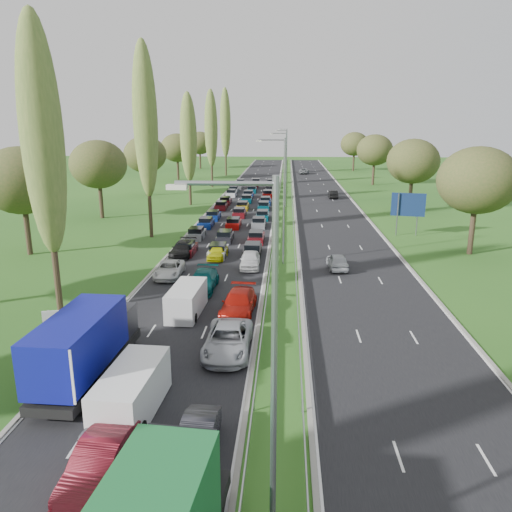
# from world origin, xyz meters

# --- Properties ---
(ground) EXTENTS (260.00, 260.00, 0.00)m
(ground) POSITION_xyz_m (4.50, 80.00, 0.00)
(ground) COLOR #224D18
(ground) RESTS_ON ground
(near_carriageway) EXTENTS (10.50, 215.00, 0.04)m
(near_carriageway) POSITION_xyz_m (-2.25, 82.50, 0.00)
(near_carriageway) COLOR black
(near_carriageway) RESTS_ON ground
(far_carriageway) EXTENTS (10.50, 215.00, 0.04)m
(far_carriageway) POSITION_xyz_m (11.25, 82.50, 0.00)
(far_carriageway) COLOR black
(far_carriageway) RESTS_ON ground
(central_reservation) EXTENTS (2.36, 215.00, 0.32)m
(central_reservation) POSITION_xyz_m (4.50, 82.50, 0.55)
(central_reservation) COLOR gray
(central_reservation) RESTS_ON ground
(lamp_columns) EXTENTS (0.18, 140.18, 12.00)m
(lamp_columns) POSITION_xyz_m (4.50, 78.00, 6.00)
(lamp_columns) COLOR gray
(lamp_columns) RESTS_ON ground
(poplar_row) EXTENTS (2.80, 127.80, 22.44)m
(poplar_row) POSITION_xyz_m (-11.50, 68.17, 12.39)
(poplar_row) COLOR #2D2116
(poplar_row) RESTS_ON ground
(woodland_left) EXTENTS (8.00, 166.00, 11.10)m
(woodland_left) POSITION_xyz_m (-22.00, 62.63, 7.68)
(woodland_left) COLOR #2D2116
(woodland_left) RESTS_ON ground
(woodland_right) EXTENTS (8.00, 153.00, 11.10)m
(woodland_right) POSITION_xyz_m (24.00, 66.67, 7.68)
(woodland_right) COLOR #2D2116
(woodland_right) RESTS_ON ground
(traffic_queue_fill) EXTENTS (9.10, 67.70, 0.80)m
(traffic_queue_fill) POSITION_xyz_m (-2.24, 77.51, 0.44)
(traffic_queue_fill) COLOR #590F14
(traffic_queue_fill) RESTS_ON ground
(near_car_2) EXTENTS (2.52, 5.03, 1.37)m
(near_car_2) POSITION_xyz_m (-5.59, 38.01, 0.70)
(near_car_2) COLOR silver
(near_car_2) RESTS_ON near_carriageway
(near_car_3) EXTENTS (2.30, 5.19, 1.48)m
(near_car_3) POSITION_xyz_m (-5.87, 45.36, 0.76)
(near_car_3) COLOR black
(near_car_3) RESTS_ON near_carriageway
(near_car_5) EXTENTS (1.88, 4.87, 1.58)m
(near_car_5) POSITION_xyz_m (-2.16, 11.84, 0.81)
(near_car_5) COLOR #5C0F19
(near_car_5) RESTS_ON near_carriageway
(near_car_6) EXTENTS (2.53, 5.10, 1.39)m
(near_car_6) POSITION_xyz_m (-2.50, 14.90, 0.72)
(near_car_6) COLOR gray
(near_car_6) RESTS_ON near_carriageway
(near_car_7) EXTENTS (2.28, 5.36, 1.54)m
(near_car_7) POSITION_xyz_m (-2.01, 34.58, 0.79)
(near_car_7) COLOR #054B4C
(near_car_7) RESTS_ON near_carriageway
(near_car_8) EXTENTS (1.91, 4.18, 1.39)m
(near_car_8) POSITION_xyz_m (-2.13, 44.40, 0.71)
(near_car_8) COLOR #B6BA0C
(near_car_8) RESTS_ON near_carriageway
(near_car_9) EXTENTS (1.50, 4.13, 1.35)m
(near_car_9) POSITION_xyz_m (1.24, 13.80, 0.70)
(near_car_9) COLOR black
(near_car_9) RESTS_ON near_carriageway
(near_car_10) EXTENTS (2.68, 5.80, 1.61)m
(near_car_10) POSITION_xyz_m (1.41, 23.11, 0.83)
(near_car_10) COLOR #9DA0A6
(near_car_10) RESTS_ON near_carriageway
(near_car_11) EXTENTS (2.53, 5.60, 1.59)m
(near_car_11) POSITION_xyz_m (1.43, 29.45, 0.82)
(near_car_11) COLOR #9F1209
(near_car_11) RESTS_ON near_carriageway
(near_car_12) EXTENTS (1.97, 4.62, 1.56)m
(near_car_12) POSITION_xyz_m (1.38, 41.34, 0.80)
(near_car_12) COLOR silver
(near_car_12) RESTS_ON near_carriageway
(far_car_0) EXTENTS (1.96, 4.42, 1.48)m
(far_car_0) POSITION_xyz_m (9.59, 41.47, 0.76)
(far_car_0) COLOR #A8ACB1
(far_car_0) RESTS_ON far_carriageway
(far_car_1) EXTENTS (1.58, 4.42, 1.45)m
(far_car_1) POSITION_xyz_m (13.21, 88.35, 0.75)
(far_car_1) COLOR black
(far_car_1) RESTS_ON far_carriageway
(far_car_2) EXTENTS (2.97, 5.66, 1.52)m
(far_car_2) POSITION_xyz_m (9.36, 135.15, 0.78)
(far_car_2) COLOR gray
(far_car_2) RESTS_ON far_carriageway
(blue_lorry) EXTENTS (2.57, 9.26, 3.91)m
(blue_lorry) POSITION_xyz_m (-5.58, 19.45, 2.02)
(blue_lorry) COLOR black
(blue_lorry) RESTS_ON near_carriageway
(white_van_front) EXTENTS (2.17, 5.53, 2.22)m
(white_van_front) POSITION_xyz_m (-2.29, 16.68, 1.14)
(white_van_front) COLOR silver
(white_van_front) RESTS_ON near_carriageway
(white_van_rear) EXTENTS (2.00, 5.09, 2.05)m
(white_van_rear) POSITION_xyz_m (-2.25, 29.40, 1.05)
(white_van_rear) COLOR silver
(white_van_rear) RESTS_ON near_carriageway
(info_sign) EXTENTS (1.48, 0.47, 2.10)m
(info_sign) POSITION_xyz_m (-9.40, 23.94, 1.37)
(info_sign) COLOR gray
(info_sign) RESTS_ON ground
(direction_sign) EXTENTS (3.93, 0.94, 5.20)m
(direction_sign) POSITION_xyz_m (19.40, 56.76, 3.57)
(direction_sign) COLOR gray
(direction_sign) RESTS_ON ground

